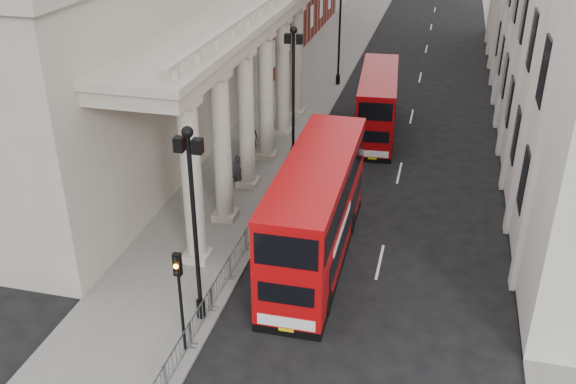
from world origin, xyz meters
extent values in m
cube|color=slate|center=(-3.00, 30.00, 0.06)|extent=(6.00, 140.00, 0.12)
cube|color=slate|center=(13.50, 30.00, 0.06)|extent=(3.00, 140.00, 0.12)
cube|color=slate|center=(-0.05, 30.00, 0.07)|extent=(0.20, 140.00, 0.14)
cube|color=gray|center=(-10.50, 18.00, 6.00)|extent=(9.00, 28.00, 12.00)
cylinder|color=black|center=(-0.60, 4.00, 0.52)|extent=(0.36, 0.36, 0.80)
cylinder|color=black|center=(-0.60, 4.00, 4.12)|extent=(0.18, 0.18, 8.00)
sphere|color=black|center=(-0.60, 4.00, 8.22)|extent=(0.44, 0.44, 0.44)
cube|color=black|center=(-0.25, 4.00, 7.72)|extent=(0.35, 0.35, 0.55)
cube|color=black|center=(-0.95, 4.00, 7.72)|extent=(0.35, 0.35, 0.55)
cylinder|color=black|center=(-0.60, 20.00, 0.52)|extent=(0.36, 0.36, 0.80)
cylinder|color=black|center=(-0.60, 20.00, 4.12)|extent=(0.18, 0.18, 8.00)
sphere|color=black|center=(-0.60, 20.00, 8.22)|extent=(0.44, 0.44, 0.44)
cube|color=black|center=(-0.25, 20.00, 7.72)|extent=(0.35, 0.35, 0.55)
cube|color=black|center=(-0.95, 20.00, 7.72)|extent=(0.35, 0.35, 0.55)
cylinder|color=black|center=(-0.60, 36.00, 0.52)|extent=(0.36, 0.36, 0.80)
cylinder|color=black|center=(-0.60, 36.00, 4.12)|extent=(0.18, 0.18, 8.00)
cylinder|color=black|center=(-0.50, 2.00, 1.82)|extent=(0.12, 0.12, 3.40)
cube|color=black|center=(-0.50, 2.00, 3.97)|extent=(0.28, 0.22, 0.90)
sphere|color=black|center=(-0.50, 1.87, 4.27)|extent=(0.18, 0.18, 0.18)
sphere|color=orange|center=(-0.50, 1.87, 3.97)|extent=(0.18, 0.18, 0.18)
sphere|color=black|center=(-0.50, 1.87, 3.67)|extent=(0.18, 0.18, 0.18)
cube|color=gray|center=(-0.35, 1.05, 0.67)|extent=(0.50, 2.30, 1.10)
cube|color=gray|center=(-0.35, 3.40, 0.67)|extent=(0.50, 2.30, 1.10)
cube|color=gray|center=(-0.35, 5.75, 0.67)|extent=(0.50, 2.30, 1.10)
cube|color=gray|center=(-0.35, 8.10, 0.67)|extent=(0.50, 2.30, 1.10)
cube|color=gray|center=(-0.35, 10.45, 0.67)|extent=(0.50, 2.30, 1.10)
cube|color=#AF080A|center=(2.99, 9.55, 1.49)|extent=(2.87, 11.65, 2.21)
cube|color=#AF080A|center=(2.99, 9.55, 3.79)|extent=(2.87, 11.65, 1.94)
cube|color=#AF080A|center=(2.99, 9.55, 4.90)|extent=(2.91, 11.69, 0.28)
cube|color=black|center=(2.99, 9.55, 0.19)|extent=(2.89, 11.65, 0.39)
cube|color=black|center=(2.99, 9.55, 1.77)|extent=(2.92, 9.43, 1.11)
cube|color=black|center=(2.99, 9.55, 3.90)|extent=(2.93, 10.98, 1.22)
cube|color=white|center=(3.04, 3.75, 0.72)|extent=(2.32, 0.09, 0.50)
cube|color=yellow|center=(3.04, 3.74, 0.35)|extent=(0.61, 0.05, 0.14)
cylinder|color=black|center=(1.77, 5.50, 0.55)|extent=(0.36, 1.11, 1.11)
cylinder|color=black|center=(4.27, 5.52, 0.55)|extent=(0.36, 1.11, 1.11)
cylinder|color=black|center=(1.71, 12.25, 0.55)|extent=(0.36, 1.11, 1.11)
cylinder|color=black|center=(4.21, 12.27, 0.55)|extent=(0.36, 1.11, 1.11)
cube|color=#990709|center=(3.83, 25.98, 1.27)|extent=(3.12, 10.02, 1.88)
cube|color=#990709|center=(3.83, 25.98, 3.22)|extent=(3.12, 10.02, 1.64)
cube|color=#990709|center=(3.83, 25.98, 4.16)|extent=(3.16, 10.06, 0.23)
cube|color=black|center=(3.83, 25.98, 0.16)|extent=(3.14, 10.02, 0.33)
cube|color=black|center=(3.83, 25.98, 1.50)|extent=(3.03, 8.15, 0.94)
cube|color=black|center=(3.83, 25.98, 3.31)|extent=(3.13, 9.46, 1.03)
cube|color=white|center=(4.21, 21.07, 0.61)|extent=(1.97, 0.21, 0.42)
cube|color=yellow|center=(4.22, 21.06, 0.30)|extent=(0.52, 0.08, 0.12)
cylinder|color=black|center=(3.04, 22.48, 0.47)|extent=(0.37, 0.96, 0.94)
cylinder|color=black|center=(5.16, 22.64, 0.47)|extent=(0.37, 0.96, 0.94)
cylinder|color=black|center=(2.59, 28.19, 0.47)|extent=(0.37, 0.96, 0.94)
cylinder|color=black|center=(4.70, 28.36, 0.47)|extent=(0.37, 0.96, 0.94)
imported|color=black|center=(-2.76, 15.66, 1.07)|extent=(0.82, 0.71, 1.90)
imported|color=black|center=(-3.67, 19.70, 0.98)|extent=(0.94, 0.79, 1.71)
imported|color=black|center=(-3.68, 21.21, 1.01)|extent=(0.95, 0.70, 1.78)
camera|label=1|loc=(7.90, -15.52, 16.63)|focal=40.00mm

